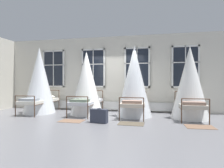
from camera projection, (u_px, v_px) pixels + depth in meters
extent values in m
plane|color=slate|center=(108.00, 116.00, 7.13)|extent=(20.00, 20.00, 0.00)
cube|color=beige|center=(115.00, 74.00, 8.52)|extent=(10.54, 0.10, 3.37)
cube|color=black|center=(54.00, 69.00, 9.03)|extent=(1.11, 0.02, 1.77)
cube|color=silver|center=(54.00, 86.00, 9.04)|extent=(1.11, 0.06, 0.07)
cube|color=silver|center=(54.00, 51.00, 9.02)|extent=(1.11, 0.06, 0.07)
cube|color=silver|center=(44.00, 69.00, 9.13)|extent=(0.07, 0.06, 1.77)
cube|color=silver|center=(64.00, 69.00, 8.92)|extent=(0.07, 0.06, 1.77)
cube|color=silver|center=(54.00, 69.00, 9.03)|extent=(0.04, 0.06, 1.77)
cube|color=silver|center=(54.00, 65.00, 9.02)|extent=(1.11, 0.06, 0.04)
cube|color=black|center=(93.00, 68.00, 8.61)|extent=(1.11, 0.02, 1.77)
cube|color=silver|center=(93.00, 87.00, 8.62)|extent=(1.11, 0.06, 0.07)
cube|color=silver|center=(93.00, 50.00, 8.60)|extent=(1.11, 0.06, 0.07)
cube|color=silver|center=(83.00, 68.00, 8.72)|extent=(0.07, 0.06, 1.77)
cube|color=silver|center=(104.00, 68.00, 8.51)|extent=(0.07, 0.06, 1.77)
cube|color=silver|center=(93.00, 68.00, 8.61)|extent=(0.04, 0.06, 1.77)
cube|color=silver|center=(93.00, 64.00, 8.61)|extent=(1.11, 0.06, 0.04)
cube|color=black|center=(137.00, 67.00, 8.20)|extent=(1.11, 0.02, 1.77)
cube|color=silver|center=(137.00, 87.00, 8.21)|extent=(1.11, 0.06, 0.07)
cube|color=silver|center=(137.00, 48.00, 8.19)|extent=(1.11, 0.06, 0.07)
cube|color=silver|center=(125.00, 68.00, 8.31)|extent=(0.07, 0.06, 1.77)
cube|color=silver|center=(149.00, 67.00, 8.09)|extent=(0.07, 0.06, 1.77)
cube|color=silver|center=(137.00, 67.00, 8.20)|extent=(0.04, 0.06, 1.77)
cube|color=silver|center=(137.00, 63.00, 8.20)|extent=(1.11, 0.06, 0.04)
cube|color=black|center=(185.00, 67.00, 7.79)|extent=(1.11, 0.02, 1.77)
cube|color=silver|center=(185.00, 87.00, 7.80)|extent=(1.11, 0.06, 0.07)
cube|color=silver|center=(186.00, 46.00, 7.78)|extent=(1.11, 0.06, 0.07)
cube|color=silver|center=(172.00, 67.00, 7.89)|extent=(0.07, 0.06, 1.77)
cube|color=silver|center=(199.00, 66.00, 7.68)|extent=(0.07, 0.06, 1.77)
cube|color=silver|center=(185.00, 67.00, 7.79)|extent=(0.04, 0.06, 1.77)
cube|color=silver|center=(185.00, 62.00, 7.79)|extent=(1.11, 0.06, 0.04)
cube|color=silver|center=(115.00, 106.00, 8.41)|extent=(6.60, 0.10, 0.36)
cylinder|color=#4C3323|center=(43.00, 100.00, 8.97)|extent=(0.04, 0.04, 0.92)
cylinder|color=#4C3323|center=(59.00, 100.00, 8.80)|extent=(0.04, 0.04, 0.92)
cylinder|color=#4C3323|center=(15.00, 106.00, 7.12)|extent=(0.04, 0.04, 0.79)
cylinder|color=#4C3323|center=(34.00, 107.00, 6.96)|extent=(0.04, 0.04, 0.79)
cylinder|color=#4C3323|center=(31.00, 102.00, 8.04)|extent=(0.03, 1.88, 0.03)
cylinder|color=#4C3323|center=(48.00, 103.00, 7.88)|extent=(0.03, 1.88, 0.03)
cylinder|color=#4C3323|center=(51.00, 90.00, 8.88)|extent=(0.82, 0.03, 0.03)
cylinder|color=#4C3323|center=(25.00, 96.00, 7.03)|extent=(0.82, 0.03, 0.03)
cube|color=silver|center=(39.00, 101.00, 7.96)|extent=(0.84, 1.91, 0.12)
ellipsoid|color=silver|center=(48.00, 97.00, 8.65)|extent=(0.63, 0.40, 0.14)
cube|color=#8C939E|center=(29.00, 100.00, 7.29)|extent=(0.67, 0.36, 0.10)
cone|color=white|center=(39.00, 80.00, 7.95)|extent=(1.34, 1.34, 2.78)
cylinder|color=#4C3323|center=(86.00, 100.00, 8.63)|extent=(0.04, 0.04, 0.92)
cylinder|color=#4C3323|center=(103.00, 101.00, 8.45)|extent=(0.04, 0.04, 0.92)
cylinder|color=#4C3323|center=(67.00, 107.00, 6.80)|extent=(0.04, 0.04, 0.79)
cylinder|color=#4C3323|center=(88.00, 108.00, 6.61)|extent=(0.04, 0.04, 0.79)
cylinder|color=#4C3323|center=(77.00, 103.00, 7.72)|extent=(0.07, 1.88, 0.03)
cylinder|color=#4C3323|center=(96.00, 104.00, 7.53)|extent=(0.07, 1.88, 0.03)
cylinder|color=#4C3323|center=(94.00, 91.00, 8.54)|extent=(0.82, 0.05, 0.03)
cylinder|color=#4C3323|center=(77.00, 97.00, 6.70)|extent=(0.82, 0.05, 0.03)
cube|color=silver|center=(86.00, 102.00, 7.62)|extent=(0.87, 1.92, 0.12)
ellipsoid|color=silver|center=(92.00, 97.00, 8.31)|extent=(0.63, 0.41, 0.14)
cube|color=slate|center=(80.00, 101.00, 6.96)|extent=(0.68, 0.37, 0.10)
cone|color=white|center=(86.00, 83.00, 7.61)|extent=(1.34, 1.34, 2.54)
cylinder|color=#4C3323|center=(127.00, 101.00, 8.19)|extent=(0.04, 0.04, 0.92)
cylinder|color=#4C3323|center=(146.00, 102.00, 8.01)|extent=(0.04, 0.04, 0.92)
cylinder|color=#4C3323|center=(119.00, 109.00, 6.35)|extent=(0.04, 0.04, 0.79)
cylinder|color=#4C3323|center=(144.00, 110.00, 6.18)|extent=(0.04, 0.04, 0.79)
cylinder|color=#4C3323|center=(124.00, 104.00, 7.27)|extent=(0.06, 1.88, 0.03)
cylinder|color=#4C3323|center=(145.00, 105.00, 7.09)|extent=(0.06, 1.88, 0.03)
cylinder|color=#4C3323|center=(136.00, 91.00, 8.10)|extent=(0.82, 0.04, 0.03)
cylinder|color=#4C3323|center=(131.00, 98.00, 6.26)|extent=(0.82, 0.04, 0.03)
cube|color=beige|center=(134.00, 103.00, 7.18)|extent=(0.86, 1.91, 0.12)
ellipsoid|color=silver|center=(136.00, 98.00, 7.87)|extent=(0.63, 0.41, 0.14)
cube|color=gray|center=(132.00, 102.00, 6.52)|extent=(0.68, 0.37, 0.10)
cone|color=white|center=(134.00, 81.00, 7.17)|extent=(1.34, 1.34, 2.71)
cylinder|color=#4C3323|center=(175.00, 103.00, 7.77)|extent=(0.04, 0.04, 0.92)
cylinder|color=#4C3323|center=(196.00, 103.00, 7.59)|extent=(0.04, 0.04, 0.92)
cylinder|color=#4C3323|center=(182.00, 111.00, 5.93)|extent=(0.04, 0.04, 0.79)
cylinder|color=#4C3323|center=(210.00, 112.00, 5.75)|extent=(0.04, 0.04, 0.79)
cylinder|color=#4C3323|center=(178.00, 106.00, 6.85)|extent=(0.05, 1.88, 0.03)
cylinder|color=#4C3323|center=(202.00, 106.00, 6.67)|extent=(0.05, 1.88, 0.03)
cylinder|color=#4C3323|center=(185.00, 92.00, 7.67)|extent=(0.82, 0.04, 0.03)
cylinder|color=#4C3323|center=(195.00, 99.00, 5.83)|extent=(0.82, 0.04, 0.03)
cube|color=#B7B2A3|center=(190.00, 104.00, 6.76)|extent=(0.86, 1.91, 0.12)
ellipsoid|color=silver|center=(186.00, 99.00, 7.44)|extent=(0.63, 0.41, 0.14)
cube|color=gray|center=(194.00, 103.00, 6.09)|extent=(0.68, 0.37, 0.10)
cone|color=white|center=(190.00, 82.00, 6.75)|extent=(1.34, 1.34, 2.62)
cube|color=brown|center=(72.00, 121.00, 6.28)|extent=(0.81, 0.57, 0.01)
cube|color=brown|center=(131.00, 124.00, 5.87)|extent=(0.82, 0.58, 0.01)
cube|color=brown|center=(200.00, 127.00, 5.46)|extent=(0.82, 0.59, 0.01)
cube|color=#2D3342|center=(99.00, 116.00, 6.02)|extent=(0.59, 0.30, 0.44)
cube|color=tan|center=(100.00, 115.00, 6.12)|extent=(0.50, 0.10, 0.03)
torus|color=#2D3342|center=(99.00, 109.00, 6.02)|extent=(0.17, 0.17, 0.02)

